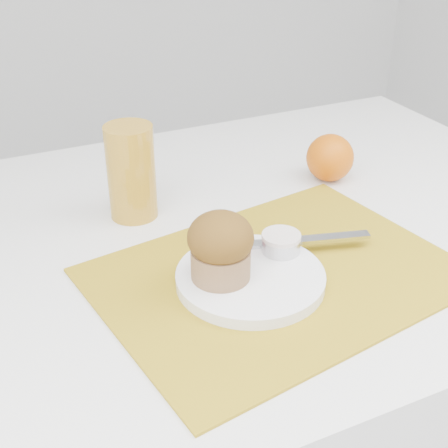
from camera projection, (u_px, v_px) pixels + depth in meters
name	position (u px, v px, depth m)	size (l,w,h in m)	color
table	(222.00, 407.00, 1.12)	(1.20, 0.80, 0.75)	white
placemat	(278.00, 275.00, 0.82)	(0.46, 0.34, 0.00)	#AA8917
plate	(250.00, 278.00, 0.80)	(0.19, 0.19, 0.02)	white
ramekin	(281.00, 244.00, 0.84)	(0.05, 0.05, 0.02)	#B8B9BD
cream	(281.00, 236.00, 0.83)	(0.05, 0.05, 0.01)	silver
raspberry_near	(245.00, 243.00, 0.84)	(0.02, 0.02, 0.02)	#5F0209
raspberry_far	(273.00, 244.00, 0.84)	(0.02, 0.02, 0.02)	#4F0302
butter_knife	(297.00, 241.00, 0.86)	(0.21, 0.02, 0.01)	#B6B7BF
orange	(330.00, 158.00, 1.06)	(0.08, 0.08, 0.08)	#D86107
juice_glass	(131.00, 172.00, 0.93)	(0.07, 0.07, 0.15)	#C08D24
muffin	(221.00, 246.00, 0.77)	(0.10, 0.10, 0.09)	#956E48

